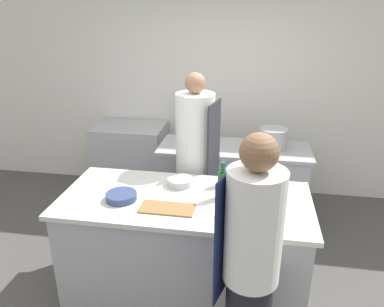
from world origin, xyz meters
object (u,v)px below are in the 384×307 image
(chef_at_prep_near, at_px, (250,267))
(bowl_ceramic_blue, at_px, (230,214))
(stockpot, at_px, (273,138))
(bottle_vinegar, at_px, (252,198))
(bowl_mixing_large, at_px, (121,196))
(bottle_wine, at_px, (222,184))
(bottle_olive_oil, at_px, (223,176))
(chef_at_stove, at_px, (195,165))
(cup, at_px, (246,183))
(bowl_prep_small, at_px, (180,182))
(oven_range, at_px, (132,159))

(chef_at_prep_near, distance_m, bowl_ceramic_blue, 0.52)
(stockpot, bearing_deg, bottle_vinegar, -98.35)
(chef_at_prep_near, xyz_separation_m, bowl_mixing_large, (-1.04, 0.61, 0.07))
(bowl_ceramic_blue, bearing_deg, bottle_wine, 106.39)
(bottle_olive_oil, bearing_deg, bottle_wine, -86.59)
(chef_at_prep_near, distance_m, chef_at_stove, 1.55)
(bottle_olive_oil, relative_size, cup, 2.41)
(bowl_prep_small, bearing_deg, oven_range, 122.20)
(cup, height_order, stockpot, stockpot)
(bottle_wine, bearing_deg, chef_at_stove, 115.93)
(stockpot, bearing_deg, bottle_wine, -109.76)
(bottle_vinegar, distance_m, cup, 0.39)
(chef_at_prep_near, distance_m, bottle_wine, 0.83)
(bottle_vinegar, bearing_deg, oven_range, 130.24)
(oven_range, xyz_separation_m, stockpot, (1.79, -0.49, 0.57))
(chef_at_stove, height_order, bowl_ceramic_blue, chef_at_stove)
(chef_at_prep_near, height_order, bowl_mixing_large, chef_at_prep_near)
(cup, bearing_deg, bottle_wine, -129.08)
(bottle_vinegar, distance_m, bottle_wine, 0.29)
(chef_at_stove, height_order, bottle_vinegar, chef_at_stove)
(bowl_ceramic_blue, bearing_deg, bowl_mixing_large, 172.08)
(bottle_vinegar, relative_size, bowl_prep_small, 1.25)
(bottle_wine, xyz_separation_m, stockpot, (0.44, 1.22, -0.01))
(chef_at_stove, relative_size, bowl_ceramic_blue, 10.79)
(chef_at_prep_near, height_order, bottle_olive_oil, chef_at_prep_near)
(bowl_prep_small, height_order, bowl_ceramic_blue, bowl_prep_small)
(chef_at_stove, bearing_deg, bowl_ceramic_blue, 34.71)
(bowl_ceramic_blue, distance_m, stockpot, 1.55)
(oven_range, height_order, cup, cup)
(chef_at_prep_near, xyz_separation_m, chef_at_stove, (-0.57, 1.44, 0.03))
(chef_at_prep_near, relative_size, bottle_vinegar, 6.44)
(bottle_olive_oil, distance_m, stockpot, 1.09)
(bottle_vinegar, relative_size, bowl_ceramic_blue, 1.61)
(chef_at_stove, distance_m, bottle_wine, 0.75)
(oven_range, xyz_separation_m, bowl_mixing_large, (0.56, -1.88, 0.49))
(stockpot, bearing_deg, bowl_prep_small, -127.86)
(chef_at_prep_near, distance_m, bottle_olive_oil, 1.04)
(oven_range, xyz_separation_m, bottle_wine, (1.35, -1.71, 0.58))
(bottle_vinegar, bearing_deg, cup, 98.03)
(oven_range, bearing_deg, chef_at_prep_near, -57.27)
(bowl_prep_small, relative_size, cup, 2.34)
(oven_range, distance_m, chef_at_prep_near, 2.98)
(chef_at_prep_near, height_order, bottle_vinegar, chef_at_prep_near)
(bowl_ceramic_blue, bearing_deg, bottle_olive_oil, 100.76)
(bottle_wine, distance_m, bowl_ceramic_blue, 0.31)
(bottle_vinegar, height_order, bowl_prep_small, bottle_vinegar)
(chef_at_stove, xyz_separation_m, bowl_prep_small, (-0.06, -0.49, 0.05))
(chef_at_stove, xyz_separation_m, bowl_ceramic_blue, (0.41, -0.95, 0.04))
(bowl_prep_small, bearing_deg, chef_at_stove, 83.57)
(bottle_vinegar, xyz_separation_m, bowl_mixing_large, (-1.03, -0.00, -0.08))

